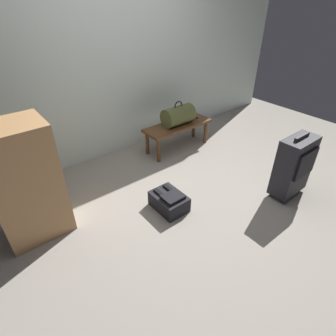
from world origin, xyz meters
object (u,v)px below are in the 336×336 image
(duffel_bag_olive, at_px, (178,115))
(backpack_dark, at_px, (169,201))
(side_cabinet, at_px, (25,183))
(bench, at_px, (178,128))
(suitcase_upright_charcoal, at_px, (294,166))
(cell_phone, at_px, (193,117))

(duffel_bag_olive, bearing_deg, backpack_dark, -134.07)
(backpack_dark, xyz_separation_m, side_cabinet, (-1.17, 0.55, 0.46))
(bench, bearing_deg, backpack_dark, -133.92)
(suitcase_upright_charcoal, bearing_deg, bench, 99.92)
(duffel_bag_olive, xyz_separation_m, suitcase_upright_charcoal, (0.27, -1.60, -0.13))
(bench, bearing_deg, side_cabinet, -168.94)
(bench, bearing_deg, suitcase_upright_charcoal, -80.08)
(backpack_dark, bearing_deg, bench, 46.08)
(suitcase_upright_charcoal, xyz_separation_m, side_cabinet, (-2.37, 1.19, 0.17))
(suitcase_upright_charcoal, bearing_deg, side_cabinet, 153.41)
(duffel_bag_olive, height_order, backpack_dark, duffel_bag_olive)
(cell_phone, height_order, backpack_dark, cell_phone)
(bench, relative_size, suitcase_upright_charcoal, 1.35)
(side_cabinet, bearing_deg, backpack_dark, -25.03)
(bench, distance_m, side_cabinet, 2.15)
(bench, xyz_separation_m, backpack_dark, (-0.92, -0.96, -0.23))
(bench, relative_size, side_cabinet, 0.91)
(bench, height_order, suitcase_upright_charcoal, suitcase_upright_charcoal)
(cell_phone, bearing_deg, bench, -172.35)
(bench, distance_m, backpack_dark, 1.35)
(suitcase_upright_charcoal, bearing_deg, cell_phone, 87.92)
(bench, height_order, backpack_dark, bench)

